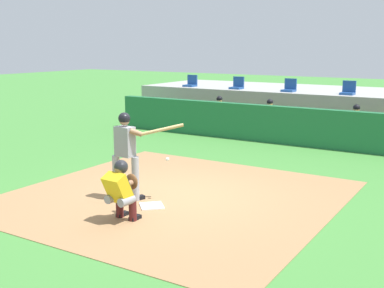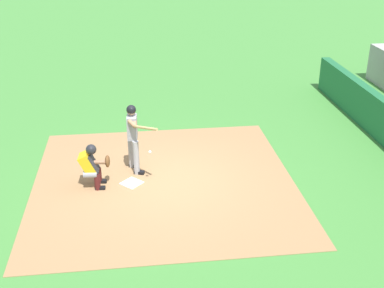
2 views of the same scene
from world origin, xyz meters
name	(u,v)px [view 2 (image 2 of 2)]	position (x,y,z in m)	size (l,w,h in m)	color
ground_plane	(164,182)	(0.00, 0.00, 0.00)	(80.00, 80.00, 0.00)	#428438
dirt_infield	(164,182)	(0.00, 0.00, 0.01)	(6.40, 6.40, 0.01)	#9E754C
home_plate	(132,183)	(0.00, -0.80, 0.02)	(0.44, 0.44, 0.02)	white
batter_at_plate	(133,134)	(-0.67, -0.70, 1.04)	(1.33, 0.74, 1.80)	#99999E
catcher_crouched	(93,164)	(0.01, -1.69, 0.61)	(0.50, 1.75, 1.13)	gray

